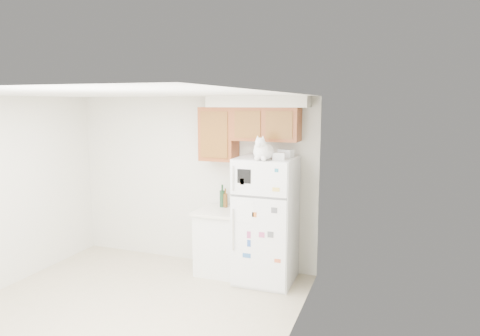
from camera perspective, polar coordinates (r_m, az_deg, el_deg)
The scene contains 9 objects.
ground_plane at distance 5.27m, azimuth -16.16°, elevation -18.92°, with size 3.80×4.00×0.01m, color #C0B094.
room_shell at distance 4.87m, azimuth -14.14°, elevation -0.27°, with size 3.84×4.04×2.52m.
refrigerator at distance 5.78m, azimuth 3.47°, elevation -6.96°, with size 0.76×0.78×1.70m.
base_counter at distance 6.18m, azimuth -2.60°, elevation -9.68°, with size 0.64×0.64×0.92m.
cat at distance 5.35m, azimuth 3.10°, elevation 2.35°, with size 0.31×0.45×0.32m.
storage_box_back at distance 5.65m, azimuth 6.14°, elevation 1.94°, with size 0.18×0.13×0.10m, color white.
storage_box_front at distance 5.41m, azimuth 5.20°, elevation 1.59°, with size 0.15×0.11×0.09m, color white.
bottle_green at distance 6.17m, azimuth -2.38°, elevation -3.72°, with size 0.08×0.08×0.33m, color #19381E, non-canonical shape.
bottle_amber at distance 6.15m, azimuth -1.95°, elevation -4.01°, with size 0.06×0.06×0.28m, color #593814, non-canonical shape.
Camera 1 is at (2.83, -3.74, 2.41)m, focal length 32.00 mm.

